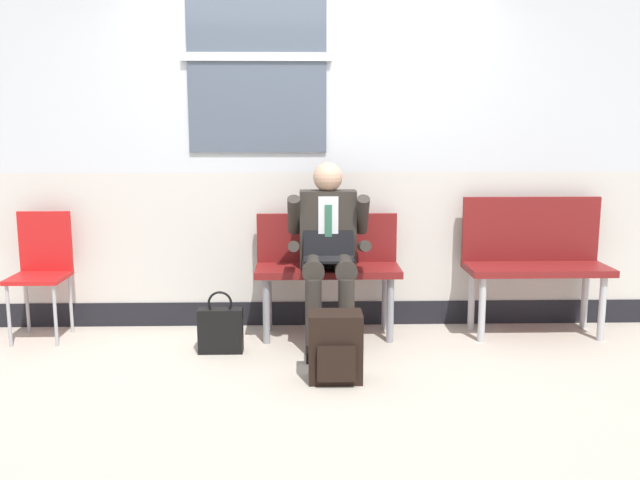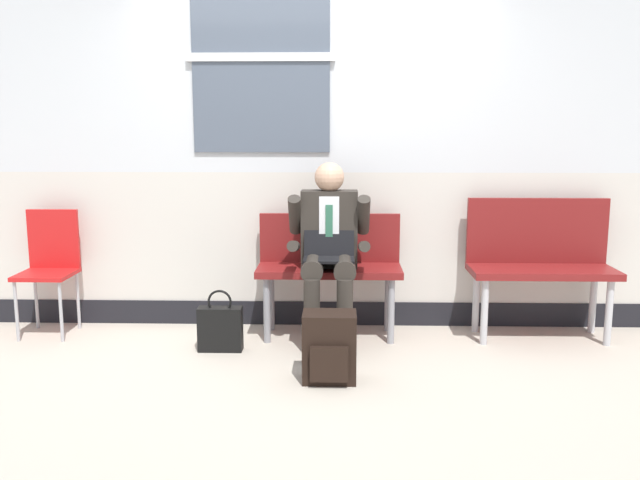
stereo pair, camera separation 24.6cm
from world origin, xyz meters
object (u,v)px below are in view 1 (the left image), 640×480
(folding_chair, at_px, (42,263))
(handbag, at_px, (221,330))
(bench_empty, at_px, (534,255))
(person_seated, at_px, (328,247))
(bench_with_person, at_px, (327,262))
(backpack, at_px, (335,348))

(folding_chair, bearing_deg, handbag, -16.92)
(bench_empty, relative_size, person_seated, 0.81)
(bench_empty, bearing_deg, bench_with_person, -179.54)
(bench_with_person, bearing_deg, person_seated, -90.00)
(bench_empty, xyz_separation_m, handbag, (-2.26, -0.41, -0.42))
(person_seated, bearing_deg, bench_with_person, 90.00)
(bench_empty, bearing_deg, folding_chair, -179.81)
(handbag, bearing_deg, bench_empty, 10.38)
(bench_with_person, distance_m, folding_chair, 2.06)
(bench_with_person, bearing_deg, folding_chair, 179.99)
(bench_empty, xyz_separation_m, folding_chair, (-3.59, -0.01, -0.04))
(backpack, distance_m, handbag, 0.92)
(backpack, distance_m, folding_chair, 2.30)
(bench_empty, relative_size, folding_chair, 1.12)
(person_seated, bearing_deg, handbag, -164.20)
(handbag, bearing_deg, backpack, -35.25)
(bench_with_person, height_order, bench_empty, bench_empty)
(bench_with_person, bearing_deg, bench_empty, 0.46)
(folding_chair, bearing_deg, backpack, -24.24)
(bench_with_person, xyz_separation_m, backpack, (0.01, -0.94, -0.33))
(person_seated, bearing_deg, bench_empty, 7.68)
(person_seated, distance_m, handbag, 0.93)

